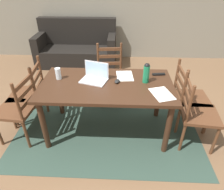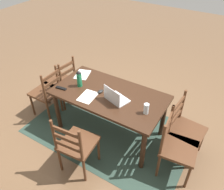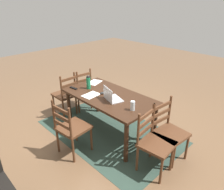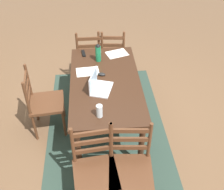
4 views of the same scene
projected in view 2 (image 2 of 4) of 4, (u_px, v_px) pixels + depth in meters
name	position (u px, v px, depth m)	size (l,w,h in m)	color
ground_plane	(110.00, 130.00, 3.76)	(14.00, 14.00, 0.00)	brown
area_rug	(110.00, 130.00, 3.76)	(2.55, 1.62, 0.01)	#2D4238
dining_table	(109.00, 99.00, 3.36)	(1.65, 0.88, 0.76)	#382114
chair_right_far	(48.00, 92.00, 3.82)	(0.44, 0.44, 0.95)	#56331E
chair_far_head	(76.00, 145.00, 2.93)	(0.48, 0.48, 0.95)	#56331E
chair_left_near	(185.00, 129.00, 3.14)	(0.48, 0.48, 0.95)	#56331E
chair_left_far	(176.00, 147.00, 2.90)	(0.48, 0.48, 0.95)	#56331E
chair_right_near	(61.00, 82.00, 4.06)	(0.49, 0.49, 0.95)	#56331E
laptop	(115.00, 98.00, 3.14)	(0.37, 0.31, 0.23)	silver
water_bottle	(79.00, 79.00, 3.38)	(0.08, 0.08, 0.26)	#197247
drinking_glass	(146.00, 109.00, 2.93)	(0.07, 0.07, 0.15)	silver
computer_mouse	(100.00, 91.00, 3.32)	(0.06, 0.10, 0.03)	black
tv_remote	(61.00, 88.00, 3.39)	(0.04, 0.17, 0.02)	black
paper_stack_left	(82.00, 74.00, 3.71)	(0.21, 0.30, 0.00)	white
paper_stack_right	(88.00, 97.00, 3.25)	(0.21, 0.30, 0.00)	white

